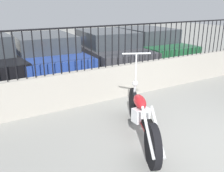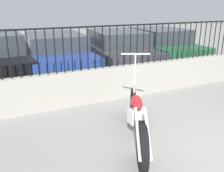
{
  "view_description": "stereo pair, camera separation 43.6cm",
  "coord_description": "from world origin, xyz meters",
  "px_view_note": "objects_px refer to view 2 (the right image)",
  "views": [
    {
      "loc": [
        -3.22,
        -2.22,
        2.25
      ],
      "look_at": [
        -0.86,
        1.76,
        0.7
      ],
      "focal_mm": 40.0,
      "sensor_mm": 36.0,
      "label": 1
    },
    {
      "loc": [
        -2.83,
        -2.43,
        2.25
      ],
      "look_at": [
        -0.86,
        1.76,
        0.7
      ],
      "focal_mm": 40.0,
      "sensor_mm": 36.0,
      "label": 2
    }
  ],
  "objects_px": {
    "motorcycle_red": "(138,121)",
    "car_green": "(156,45)",
    "car_blue": "(55,53)",
    "car_dark_grey": "(116,49)"
  },
  "relations": [
    {
      "from": "car_green",
      "to": "car_blue",
      "type": "bearing_deg",
      "value": 89.07
    },
    {
      "from": "motorcycle_red",
      "to": "car_blue",
      "type": "relative_size",
      "value": 0.44
    },
    {
      "from": "car_blue",
      "to": "car_dark_grey",
      "type": "bearing_deg",
      "value": -98.24
    },
    {
      "from": "car_dark_grey",
      "to": "car_blue",
      "type": "bearing_deg",
      "value": 85.06
    },
    {
      "from": "motorcycle_red",
      "to": "car_green",
      "type": "xyz_separation_m",
      "value": [
        3.75,
        4.89,
        0.26
      ]
    },
    {
      "from": "motorcycle_red",
      "to": "car_blue",
      "type": "bearing_deg",
      "value": 27.05
    },
    {
      "from": "car_blue",
      "to": "car_green",
      "type": "bearing_deg",
      "value": -90.24
    },
    {
      "from": "motorcycle_red",
      "to": "car_green",
      "type": "bearing_deg",
      "value": -12.49
    },
    {
      "from": "car_blue",
      "to": "car_green",
      "type": "xyz_separation_m",
      "value": [
        3.93,
        -0.21,
        0.01
      ]
    },
    {
      "from": "motorcycle_red",
      "to": "car_green",
      "type": "distance_m",
      "value": 6.17
    }
  ]
}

